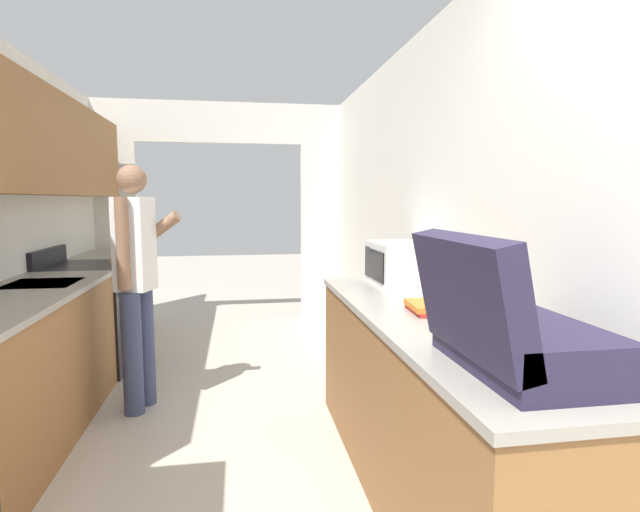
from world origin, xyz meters
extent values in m
cube|color=brown|center=(-1.21, 2.79, 1.82)|extent=(0.32, 3.79, 0.74)
cube|color=silver|center=(1.40, 1.84, 1.25)|extent=(0.06, 7.28, 2.50)
cube|color=silver|center=(-1.24, 4.91, 1.02)|extent=(0.65, 0.06, 2.05)
cube|color=silver|center=(1.24, 4.91, 1.02)|extent=(0.65, 0.06, 2.05)
cube|color=silver|center=(0.00, 4.91, 2.27)|extent=(3.14, 0.06, 0.45)
cube|color=brown|center=(-1.07, 1.98, 0.42)|extent=(0.60, 2.16, 0.85)
cube|color=gray|center=(-1.07, 1.97, 0.86)|extent=(0.62, 2.18, 0.03)
cube|color=brown|center=(-1.07, 4.25, 0.42)|extent=(0.60, 0.87, 0.85)
cube|color=gray|center=(-1.07, 4.26, 0.86)|extent=(0.62, 0.89, 0.03)
cube|color=#9EA3A8|center=(-1.07, 2.51, 0.88)|extent=(0.42, 0.44, 0.00)
cube|color=brown|center=(1.07, 1.25, 0.42)|extent=(0.60, 2.27, 0.85)
cube|color=gray|center=(1.07, 1.25, 0.86)|extent=(0.62, 2.30, 0.03)
cube|color=black|center=(-1.06, 3.44, 0.44)|extent=(0.62, 0.76, 0.88)
cube|color=black|center=(-0.74, 3.44, 0.44)|extent=(0.01, 0.51, 0.26)
cylinder|color=#B7B7BC|center=(-0.72, 3.44, 0.66)|extent=(0.02, 0.61, 0.02)
cube|color=black|center=(-1.35, 3.44, 0.95)|extent=(0.04, 0.76, 0.14)
cylinder|color=#232328|center=(-0.93, 3.27, 0.88)|extent=(0.16, 0.16, 0.01)
cylinder|color=#232328|center=(-0.93, 3.60, 0.88)|extent=(0.16, 0.16, 0.01)
cylinder|color=#232328|center=(-1.18, 3.27, 0.88)|extent=(0.16, 0.16, 0.01)
cylinder|color=#232328|center=(-1.18, 3.60, 0.88)|extent=(0.16, 0.16, 0.01)
cylinder|color=#384266|center=(-0.52, 2.43, 0.41)|extent=(0.16, 0.16, 0.82)
cylinder|color=#384266|center=(-0.46, 2.59, 0.41)|extent=(0.16, 0.16, 0.82)
cube|color=white|center=(-0.49, 2.51, 1.13)|extent=(0.26, 0.26, 0.61)
cylinder|color=#8C664C|center=(-0.53, 2.37, 1.14)|extent=(0.10, 0.10, 0.58)
cylinder|color=#8C664C|center=(-0.45, 2.65, 1.14)|extent=(0.52, 0.23, 0.40)
sphere|color=#8C664C|center=(-0.49, 2.51, 1.55)|extent=(0.19, 0.19, 0.19)
cube|color=#231E38|center=(1.07, 0.49, 0.96)|extent=(0.37, 0.59, 0.15)
cube|color=#231E38|center=(0.87, 0.49, 1.12)|extent=(0.16, 0.59, 0.38)
cube|color=#2D2D33|center=(1.07, 0.80, 1.08)|extent=(0.22, 0.02, 0.10)
cube|color=white|center=(1.18, 2.06, 1.02)|extent=(0.33, 0.49, 0.27)
cube|color=black|center=(1.02, 2.01, 1.02)|extent=(0.01, 0.29, 0.18)
cube|color=#38383D|center=(1.02, 2.23, 1.02)|extent=(0.01, 0.10, 0.19)
cube|color=red|center=(1.08, 1.30, 0.89)|extent=(0.18, 0.25, 0.02)
cube|color=#C67028|center=(1.08, 1.31, 0.91)|extent=(0.20, 0.25, 0.03)
camera|label=1|loc=(0.18, -0.91, 1.41)|focal=28.00mm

